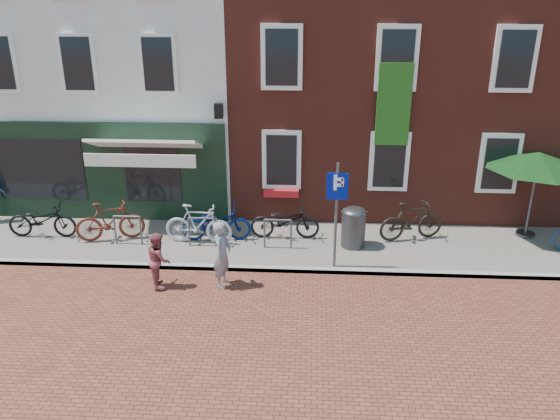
# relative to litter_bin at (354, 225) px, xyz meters

# --- Properties ---
(ground) EXTENTS (80.00, 80.00, 0.00)m
(ground) POSITION_rel_litter_bin_xyz_m (-2.48, -1.44, -0.71)
(ground) COLOR brown
(sidewalk) EXTENTS (24.00, 3.00, 0.10)m
(sidewalk) POSITION_rel_litter_bin_xyz_m (-1.48, 0.06, -0.66)
(sidewalk) COLOR slate
(sidewalk) RESTS_ON ground
(building_stucco) EXTENTS (8.00, 8.00, 9.00)m
(building_stucco) POSITION_rel_litter_bin_xyz_m (-7.48, 5.56, 3.79)
(building_stucco) COLOR silver
(building_stucco) RESTS_ON ground
(building_brick_mid) EXTENTS (6.00, 8.00, 10.00)m
(building_brick_mid) POSITION_rel_litter_bin_xyz_m (-0.48, 5.56, 4.29)
(building_brick_mid) COLOR maroon
(building_brick_mid) RESTS_ON ground
(building_brick_right) EXTENTS (6.00, 8.00, 10.00)m
(building_brick_right) POSITION_rel_litter_bin_xyz_m (5.52, 5.56, 4.29)
(building_brick_right) COLOR maroon
(building_brick_right) RESTS_ON ground
(litter_bin) EXTENTS (0.64, 0.64, 1.17)m
(litter_bin) POSITION_rel_litter_bin_xyz_m (0.00, 0.00, 0.00)
(litter_bin) COLOR #3C3C3E
(litter_bin) RESTS_ON sidewalk
(parking_sign) EXTENTS (0.50, 0.08, 2.66)m
(parking_sign) POSITION_rel_litter_bin_xyz_m (-0.53, -1.20, 1.11)
(parking_sign) COLOR #4C4C4F
(parking_sign) RESTS_ON sidewalk
(parasol) EXTENTS (2.70, 2.70, 2.50)m
(parasol) POSITION_rel_litter_bin_xyz_m (4.83, 0.96, 1.65)
(parasol) COLOR #4C4C4F
(parasol) RESTS_ON sidewalk
(woman) EXTENTS (0.50, 0.66, 1.61)m
(woman) POSITION_rel_litter_bin_xyz_m (-3.15, -2.11, 0.10)
(woman) COLOR gray
(woman) RESTS_ON ground
(boy) EXTENTS (0.70, 0.78, 1.34)m
(boy) POSITION_rel_litter_bin_xyz_m (-4.61, -2.21, -0.03)
(boy) COLOR brown
(boy) RESTS_ON ground
(bicycle_0) EXTENTS (1.90, 0.72, 0.99)m
(bicycle_0) POSITION_rel_litter_bin_xyz_m (-8.48, 0.09, -0.11)
(bicycle_0) COLOR black
(bicycle_0) RESTS_ON sidewalk
(bicycle_1) EXTENTS (1.89, 1.01, 1.09)m
(bicycle_1) POSITION_rel_litter_bin_xyz_m (-6.54, -0.00, -0.06)
(bicycle_1) COLOR #551E13
(bicycle_1) RESTS_ON sidewalk
(bicycle_2) EXTENTS (1.93, 0.84, 0.99)m
(bicycle_2) POSITION_rel_litter_bin_xyz_m (-3.68, 0.16, -0.11)
(bicycle_2) COLOR #04144E
(bicycle_2) RESTS_ON sidewalk
(bicycle_3) EXTENTS (1.85, 0.65, 1.09)m
(bicycle_3) POSITION_rel_litter_bin_xyz_m (-4.12, -0.05, -0.06)
(bicycle_3) COLOR #AFAFB1
(bicycle_3) RESTS_ON sidewalk
(bicycle_4) EXTENTS (1.89, 0.70, 0.99)m
(bicycle_4) POSITION_rel_litter_bin_xyz_m (-1.83, 0.40, -0.11)
(bicycle_4) COLOR black
(bicycle_4) RESTS_ON sidewalk
(bicycle_5) EXTENTS (1.89, 1.00, 1.09)m
(bicycle_5) POSITION_rel_litter_bin_xyz_m (1.59, 0.51, -0.06)
(bicycle_5) COLOR black
(bicycle_5) RESTS_ON sidewalk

